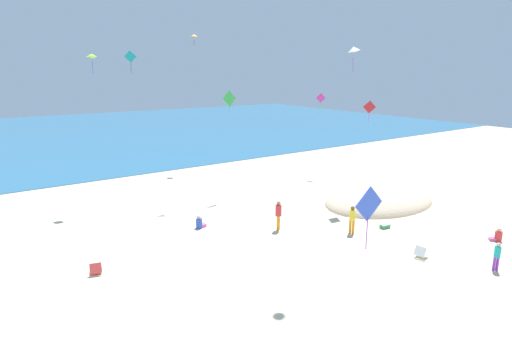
# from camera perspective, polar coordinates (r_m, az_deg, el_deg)

# --- Properties ---
(ground_plane) EXTENTS (120.00, 120.00, 0.00)m
(ground_plane) POSITION_cam_1_polar(r_m,az_deg,el_deg) (22.96, -1.44, -9.15)
(ground_plane) COLOR beige
(ocean_water) EXTENTS (120.00, 60.00, 0.05)m
(ocean_water) POSITION_cam_1_polar(r_m,az_deg,el_deg) (66.27, -24.19, 4.78)
(ocean_water) COLOR teal
(ocean_water) RESTS_ON ground_plane
(dune_mound) EXTENTS (8.71, 6.10, 2.19)m
(dune_mound) POSITION_cam_1_polar(r_m,az_deg,el_deg) (29.94, 16.96, -4.24)
(dune_mound) COLOR beige
(dune_mound) RESTS_ON ground_plane
(beach_chair_far_right) EXTENTS (0.70, 0.63, 0.61)m
(beach_chair_far_right) POSITION_cam_1_polar(r_m,az_deg,el_deg) (21.84, 22.21, -10.65)
(beach_chair_far_right) COLOR white
(beach_chair_far_right) RESTS_ON ground_plane
(beach_chair_near_camera) EXTENTS (0.63, 0.71, 0.56)m
(beach_chair_near_camera) POSITION_cam_1_polar(r_m,az_deg,el_deg) (20.16, -21.64, -12.80)
(beach_chair_near_camera) COLOR #D13D3D
(beach_chair_near_camera) RESTS_ON ground_plane
(cooler_box) EXTENTS (0.61, 0.40, 0.25)m
(cooler_box) POSITION_cam_1_polar(r_m,az_deg,el_deg) (25.13, 17.72, -7.45)
(cooler_box) COLOR #339956
(cooler_box) RESTS_ON ground_plane
(person_0) EXTENTS (0.65, 0.67, 0.77)m
(person_0) POSITION_cam_1_polar(r_m,az_deg,el_deg) (25.72, 30.89, -7.95)
(person_0) COLOR red
(person_0) RESTS_ON ground_plane
(person_1) EXTENTS (0.42, 0.42, 1.63)m
(person_1) POSITION_cam_1_polar(r_m,az_deg,el_deg) (23.52, 13.40, -6.51)
(person_1) COLOR orange
(person_1) RESTS_ON ground_plane
(person_2) EXTENTS (0.49, 0.49, 1.75)m
(person_2) POSITION_cam_1_polar(r_m,az_deg,el_deg) (23.42, 3.18, -6.05)
(person_2) COLOR orange
(person_2) RESTS_ON ground_plane
(person_3) EXTENTS (0.67, 0.45, 0.78)m
(person_3) POSITION_cam_1_polar(r_m,az_deg,el_deg) (24.16, -7.94, -7.37)
(person_3) COLOR blue
(person_3) RESTS_ON ground_plane
(person_4) EXTENTS (0.38, 0.38, 1.37)m
(person_4) POSITION_cam_1_polar(r_m,az_deg,el_deg) (21.88, 30.84, -10.14)
(person_4) COLOR purple
(person_4) RESTS_ON ground_plane
(kite_white) EXTENTS (1.04, 0.95, 1.63)m
(kite_white) POSITION_cam_1_polar(r_m,az_deg,el_deg) (28.23, 13.55, 16.30)
(kite_white) COLOR white
(kite_orange) EXTENTS (0.69, 0.72, 0.94)m
(kite_orange) POSITION_cam_1_polar(r_m,az_deg,el_deg) (38.87, -8.74, 18.27)
(kite_orange) COLOR orange
(kite_magenta) EXTENTS (0.52, 0.70, 1.68)m
(kite_magenta) POSITION_cam_1_polar(r_m,az_deg,el_deg) (35.64, 9.12, 10.00)
(kite_magenta) COLOR #DB3DA8
(kite_red) EXTENTS (0.60, 0.79, 1.55)m
(kite_red) POSITION_cam_1_polar(r_m,az_deg,el_deg) (31.43, 15.69, 8.56)
(kite_red) COLOR red
(kite_blue) EXTENTS (1.16, 0.11, 2.09)m
(kite_blue) POSITION_cam_1_polar(r_m,az_deg,el_deg) (13.06, 15.59, -4.72)
(kite_blue) COLOR blue
(kite_lime) EXTENTS (0.70, 0.70, 1.28)m
(kite_lime) POSITION_cam_1_polar(r_m,az_deg,el_deg) (29.01, -22.12, 14.78)
(kite_lime) COLOR #99DB33
(kite_green) EXTENTS (1.16, 0.18, 1.52)m
(kite_green) POSITION_cam_1_polar(r_m,az_deg,el_deg) (29.06, -3.80, 10.06)
(kite_green) COLOR green
(kite_teal) EXTENTS (1.04, 0.30, 1.89)m
(kite_teal) POSITION_cam_1_polar(r_m,az_deg,el_deg) (37.44, -17.30, 15.03)
(kite_teal) COLOR #1EADAD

